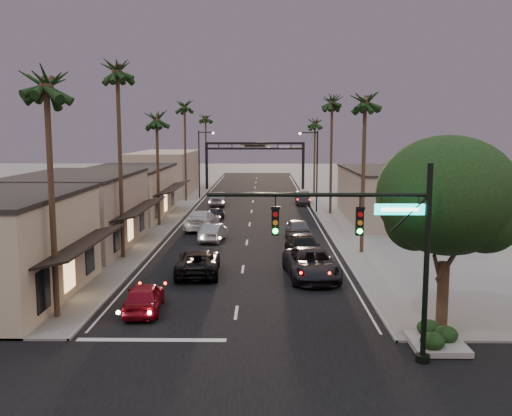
{
  "coord_description": "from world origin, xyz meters",
  "views": [
    {
      "loc": [
        1.35,
        -17.4,
        9.0
      ],
      "look_at": [
        0.71,
        30.45,
        2.5
      ],
      "focal_mm": 40.0,
      "sensor_mm": 36.0,
      "label": 1
    }
  ],
  "objects_px": {
    "streetlight_left": "(201,159)",
    "palm_rb": "(332,98)",
    "palm_far": "(206,116)",
    "oncoming_red": "(144,297)",
    "palm_la": "(46,77)",
    "palm_ld": "(184,103)",
    "corner_tree": "(449,200)",
    "streetlight_right": "(315,165)",
    "curbside_near": "(311,264)",
    "oncoming_silver": "(213,232)",
    "palm_rc": "(315,120)",
    "palm_ra": "(365,96)",
    "traffic_signal": "(377,234)",
    "palm_lb": "(117,65)",
    "oncoming_pickup": "(198,262)",
    "arch": "(255,154)",
    "palm_lc": "(157,115)",
    "curbside_black": "(304,247)"
  },
  "relations": [
    {
      "from": "palm_lb",
      "to": "oncoming_silver",
      "type": "xyz_separation_m",
      "value": [
        5.82,
        6.65,
        -12.66
      ]
    },
    {
      "from": "corner_tree",
      "to": "palm_rb",
      "type": "xyz_separation_m",
      "value": [
        -0.88,
        36.55,
        6.44
      ]
    },
    {
      "from": "oncoming_red",
      "to": "curbside_black",
      "type": "distance_m",
      "value": 15.02
    },
    {
      "from": "oncoming_silver",
      "to": "palm_rc",
      "type": "bearing_deg",
      "value": -99.86
    },
    {
      "from": "palm_lc",
      "to": "oncoming_red",
      "type": "distance_m",
      "value": 27.92
    },
    {
      "from": "streetlight_right",
      "to": "palm_la",
      "type": "distance_m",
      "value": 39.68
    },
    {
      "from": "traffic_signal",
      "to": "palm_lc",
      "type": "height_order",
      "value": "palm_lc"
    },
    {
      "from": "traffic_signal",
      "to": "palm_rc",
      "type": "relative_size",
      "value": 0.7
    },
    {
      "from": "palm_ld",
      "to": "corner_tree",
      "type": "bearing_deg",
      "value": -69.19
    },
    {
      "from": "palm_lb",
      "to": "palm_rc",
      "type": "xyz_separation_m",
      "value": [
        17.2,
        42.0,
        -2.92
      ]
    },
    {
      "from": "streetlight_left",
      "to": "palm_rc",
      "type": "xyz_separation_m",
      "value": [
        15.52,
        6.0,
        5.14
      ]
    },
    {
      "from": "palm_rb",
      "to": "palm_far",
      "type": "xyz_separation_m",
      "value": [
        -16.9,
        34.0,
        -0.97
      ]
    },
    {
      "from": "palm_ld",
      "to": "oncoming_pickup",
      "type": "xyz_separation_m",
      "value": [
        5.83,
        -37.38,
        -11.62
      ]
    },
    {
      "from": "palm_la",
      "to": "palm_lb",
      "type": "height_order",
      "value": "palm_lb"
    },
    {
      "from": "palm_lb",
      "to": "palm_rc",
      "type": "height_order",
      "value": "palm_lb"
    },
    {
      "from": "streetlight_left",
      "to": "corner_tree",
      "type": "bearing_deg",
      "value": -72.03
    },
    {
      "from": "palm_rb",
      "to": "arch",
      "type": "bearing_deg",
      "value": 108.3
    },
    {
      "from": "palm_lc",
      "to": "streetlight_left",
      "type": "bearing_deg",
      "value": 85.63
    },
    {
      "from": "traffic_signal",
      "to": "oncoming_silver",
      "type": "relative_size",
      "value": 1.92
    },
    {
      "from": "palm_la",
      "to": "curbside_near",
      "type": "height_order",
      "value": "palm_la"
    },
    {
      "from": "streetlight_left",
      "to": "curbside_near",
      "type": "distance_m",
      "value": 42.95
    },
    {
      "from": "oncoming_pickup",
      "to": "curbside_black",
      "type": "bearing_deg",
      "value": -149.19
    },
    {
      "from": "traffic_signal",
      "to": "oncoming_silver",
      "type": "height_order",
      "value": "traffic_signal"
    },
    {
      "from": "oncoming_red",
      "to": "streetlight_left",
      "type": "bearing_deg",
      "value": -91.41
    },
    {
      "from": "palm_lc",
      "to": "curbside_black",
      "type": "height_order",
      "value": "palm_lc"
    },
    {
      "from": "curbside_black",
      "to": "oncoming_silver",
      "type": "bearing_deg",
      "value": 131.67
    },
    {
      "from": "streetlight_left",
      "to": "oncoming_red",
      "type": "relative_size",
      "value": 2.05
    },
    {
      "from": "streetlight_right",
      "to": "streetlight_left",
      "type": "distance_m",
      "value": 18.99
    },
    {
      "from": "traffic_signal",
      "to": "palm_lc",
      "type": "distance_m",
      "value": 35.46
    },
    {
      "from": "curbside_black",
      "to": "corner_tree",
      "type": "bearing_deg",
      "value": -76.4
    },
    {
      "from": "corner_tree",
      "to": "palm_ra",
      "type": "distance_m",
      "value": 17.45
    },
    {
      "from": "streetlight_left",
      "to": "palm_rb",
      "type": "relative_size",
      "value": 0.63
    },
    {
      "from": "streetlight_left",
      "to": "palm_lb",
      "type": "relative_size",
      "value": 0.59
    },
    {
      "from": "palm_ra",
      "to": "traffic_signal",
      "type": "bearing_deg",
      "value": -98.28
    },
    {
      "from": "streetlight_right",
      "to": "palm_rc",
      "type": "xyz_separation_m",
      "value": [
        1.68,
        19.0,
        5.14
      ]
    },
    {
      "from": "streetlight_left",
      "to": "palm_far",
      "type": "xyz_separation_m",
      "value": [
        -1.38,
        20.0,
        6.11
      ]
    },
    {
      "from": "curbside_near",
      "to": "curbside_black",
      "type": "height_order",
      "value": "curbside_near"
    },
    {
      "from": "palm_rb",
      "to": "palm_rc",
      "type": "distance_m",
      "value": 20.09
    },
    {
      "from": "streetlight_right",
      "to": "curbside_near",
      "type": "xyz_separation_m",
      "value": [
        -2.63,
        -28.22,
        -4.44
      ]
    },
    {
      "from": "streetlight_right",
      "to": "oncoming_pickup",
      "type": "distance_m",
      "value": 29.4
    },
    {
      "from": "palm_lc",
      "to": "curbside_black",
      "type": "distance_m",
      "value": 21.11
    },
    {
      "from": "palm_la",
      "to": "palm_ld",
      "type": "height_order",
      "value": "palm_ld"
    },
    {
      "from": "palm_far",
      "to": "oncoming_red",
      "type": "height_order",
      "value": "palm_far"
    },
    {
      "from": "palm_rc",
      "to": "streetlight_left",
      "type": "bearing_deg",
      "value": -158.86
    },
    {
      "from": "oncoming_silver",
      "to": "palm_ld",
      "type": "bearing_deg",
      "value": -69.57
    },
    {
      "from": "palm_ra",
      "to": "curbside_near",
      "type": "xyz_separation_m",
      "value": [
        -4.31,
        -7.22,
        -10.56
      ]
    },
    {
      "from": "arch",
      "to": "oncoming_silver",
      "type": "bearing_deg",
      "value": -93.85
    },
    {
      "from": "streetlight_right",
      "to": "palm_ra",
      "type": "distance_m",
      "value": 21.94
    },
    {
      "from": "palm_la",
      "to": "palm_rc",
      "type": "bearing_deg",
      "value": 72.63
    },
    {
      "from": "palm_lc",
      "to": "palm_rb",
      "type": "bearing_deg",
      "value": 24.94
    }
  ]
}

